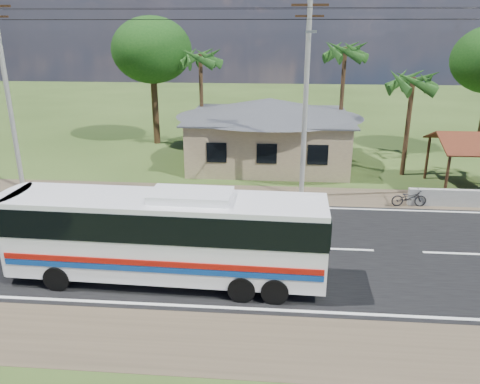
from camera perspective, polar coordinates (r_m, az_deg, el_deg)
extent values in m
plane|color=#2A4217|center=(20.06, -0.44, -6.57)|extent=(120.00, 120.00, 0.00)
cube|color=black|center=(20.05, -0.44, -6.54)|extent=(120.00, 10.00, 0.02)
cube|color=brown|center=(26.03, 0.85, -0.27)|extent=(120.00, 3.00, 0.01)
cube|color=brown|center=(14.54, -2.87, -17.85)|extent=(120.00, 3.00, 0.01)
cube|color=silver|center=(24.34, 0.56, -1.66)|extent=(120.00, 0.15, 0.01)
cube|color=silver|center=(15.98, -2.01, -13.90)|extent=(120.00, 0.15, 0.01)
cube|color=silver|center=(20.05, -0.44, -6.50)|extent=(120.00, 0.15, 0.01)
cube|color=tan|center=(31.77, 3.50, 6.36)|extent=(10.00, 8.00, 3.20)
cube|color=#4C4F54|center=(31.44, 3.56, 9.29)|extent=(10.60, 8.60, 0.10)
pyramid|color=#4C4F54|center=(31.26, 3.60, 11.36)|extent=(12.40, 10.00, 1.20)
cube|color=black|center=(28.08, -2.87, 4.82)|extent=(1.20, 0.08, 1.20)
cube|color=black|center=(27.85, 3.29, 4.68)|extent=(1.20, 0.08, 1.20)
cube|color=black|center=(27.94, 9.46, 4.50)|extent=(1.20, 0.08, 1.20)
cylinder|color=#3C2316|center=(27.30, 23.93, 1.82)|extent=(0.16, 0.16, 2.60)
cylinder|color=#3C2316|center=(30.59, 21.87, 3.88)|extent=(0.16, 0.16, 2.60)
cube|color=#622917|center=(30.37, 26.78, 6.20)|extent=(5.20, 2.28, 0.90)
cube|color=#9E9E99|center=(27.04, 26.99, -0.71)|extent=(7.00, 0.30, 0.90)
cylinder|color=#9E9E99|center=(28.68, -26.50, 10.89)|extent=(0.26, 0.26, 11.00)
cylinder|color=#9E9E99|center=(24.70, 8.03, 11.62)|extent=(0.26, 0.26, 11.00)
cube|color=#3C2316|center=(24.49, 8.53, 21.62)|extent=(1.80, 0.12, 0.12)
cube|color=#3C2316|center=(24.48, 8.47, 20.46)|extent=(1.40, 0.10, 0.10)
cylinder|color=gray|center=(23.47, 8.53, 18.79)|extent=(0.08, 2.00, 0.08)
cube|color=gray|center=(22.48, 8.68, 18.76)|extent=(0.50, 0.18, 0.12)
cylinder|color=black|center=(25.33, -11.20, 20.95)|extent=(16.00, 0.02, 0.02)
cylinder|color=black|center=(26.00, 26.26, 19.38)|extent=(15.00, 0.02, 0.02)
cylinder|color=#47301E|center=(30.54, 19.74, 7.40)|extent=(0.28, 0.28, 6.00)
cylinder|color=#47301E|center=(34.10, 12.26, 10.55)|extent=(0.28, 0.28, 7.50)
cylinder|color=#47301E|center=(34.81, -4.71, 10.68)|extent=(0.28, 0.28, 7.00)
cylinder|color=#47301E|center=(37.66, -10.30, 10.30)|extent=(0.50, 0.50, 5.95)
ellipsoid|color=#133C10|center=(37.24, -10.70, 16.64)|extent=(6.00, 6.00, 4.92)
cube|color=white|center=(16.89, -8.92, -5.21)|extent=(11.27, 2.65, 2.80)
cube|color=black|center=(16.62, -9.04, -3.02)|extent=(11.31, 2.71, 1.03)
cube|color=black|center=(18.97, -25.57, -2.94)|extent=(0.17, 2.15, 1.68)
cube|color=#A3120A|center=(16.10, -9.91, -8.62)|extent=(11.01, 0.35, 0.21)
cube|color=navy|center=(16.21, -9.86, -9.35)|extent=(11.01, 0.35, 0.21)
cube|color=white|center=(16.10, -5.99, -0.42)|extent=(2.84, 1.57, 0.28)
cylinder|color=black|center=(17.93, -21.36, -9.72)|extent=(0.94, 0.35, 0.93)
cylinder|color=black|center=(19.62, -18.55, -6.77)|extent=(0.94, 0.35, 0.93)
cylinder|color=black|center=(16.11, 0.20, -11.72)|extent=(0.94, 0.35, 0.93)
cylinder|color=black|center=(17.97, 0.95, -8.18)|extent=(0.94, 0.35, 0.93)
cylinder|color=black|center=(16.05, 4.27, -11.92)|extent=(0.94, 0.35, 0.93)
cylinder|color=black|center=(17.91, 4.56, -8.35)|extent=(0.94, 0.35, 0.93)
imported|color=black|center=(25.68, 19.92, -0.67)|extent=(1.80, 0.70, 0.93)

